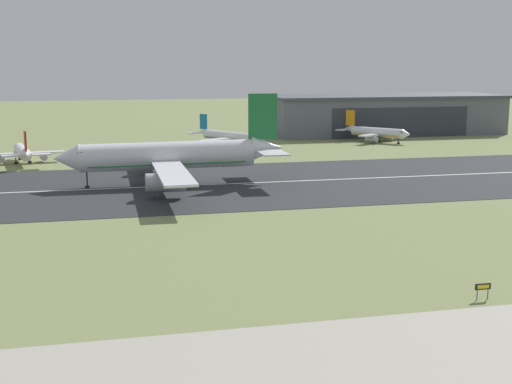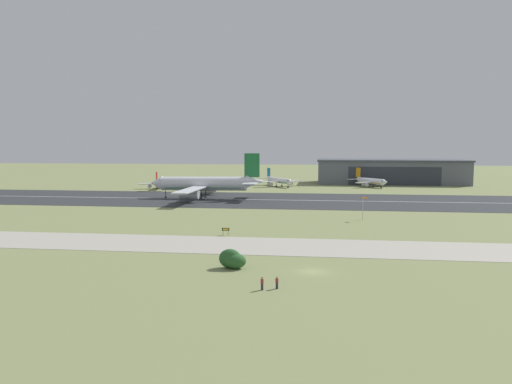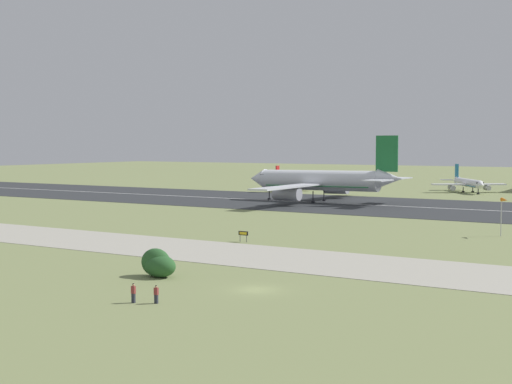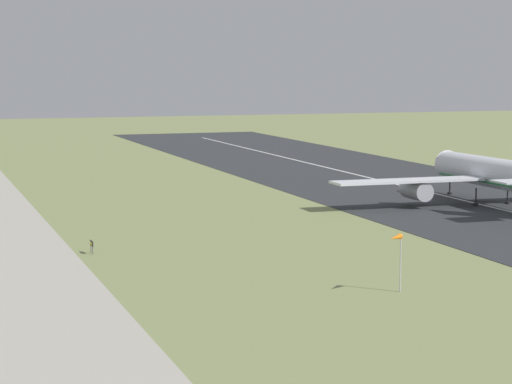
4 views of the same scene
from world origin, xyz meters
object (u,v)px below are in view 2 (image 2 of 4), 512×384
Objects in this scene: airplane_parked_west at (279,181)px; runway_sign at (226,230)px; shrub_clump at (232,260)px; spectator_right at (277,282)px; spectator_left at (262,283)px; airplane_landing at (205,184)px; airplane_parked_east at (371,181)px; windsock_pole at (365,200)px; airplane_parked_centre at (160,183)px.

airplane_parked_west reaches higher than runway_sign.
shrub_clump is at bearing -88.03° from airplane_parked_west.
shrub_clump is at bearing 127.78° from spectator_right.
shrub_clump is at bearing 118.47° from spectator_left.
airplane_parked_west is 5.24× the size of shrub_clump.
airplane_landing is 2.74× the size of airplane_parked_east.
windsock_pole is 67.26m from spectator_right.
airplane_parked_east is at bearing 2.31° from airplane_parked_west.
airplane_parked_centre is (-51.31, -20.15, -0.24)m from airplane_parked_west.
airplane_landing is 31.20× the size of spectator_left.
shrub_clump is 2.63× the size of spectator_right.
airplane_landing is 2.70× the size of airplane_parked_centre.
airplane_parked_west is (22.62, 55.61, -2.52)m from airplane_landing.
shrub_clump is 13.28m from spectator_right.
airplane_landing reaches higher than airplane_parked_west.
spectator_right is (-17.61, -64.75, -4.59)m from windsock_pole.
airplane_parked_west is 14.39× the size of runway_sign.
airplane_parked_west is at bearing 67.87° from airplane_landing.
airplane_parked_centre is at bearing -158.56° from airplane_parked_west.
airplane_parked_east is 12.24× the size of spectator_right.
shrub_clump is 2.75× the size of runway_sign.
airplane_landing is at bearing 108.08° from spectator_right.
windsock_pole is at bearing -44.61° from airplane_parked_centre.
spectator_right reaches higher than runway_sign.
runway_sign is at bearing -108.74° from airplane_parked_east.
shrub_clump is 2.45× the size of spectator_left.
runway_sign is at bearing -73.34° from airplane_landing.
airplane_parked_east is 171.62m from spectator_left.
airplane_landing is 33.51× the size of spectator_right.
spectator_left is (34.14, -111.46, -4.34)m from airplane_landing.
runway_sign is (-43.72, -128.84, -1.54)m from airplane_parked_east.
airplane_parked_centre is 96.33m from airplane_parked_east.
shrub_clump is at bearing -74.39° from airplane_landing.
airplane_landing reaches higher than windsock_pole.
airplane_parked_centre is 115.79m from windsock_pole.
airplane_parked_centre is 4.72× the size of shrub_clump.
airplane_parked_centre is 118.13m from runway_sign.
runway_sign is at bearing 102.95° from shrub_clump.
airplane_parked_centre is at bearing 128.98° from airplane_landing.
airplane_parked_centre is 146.92m from shrub_clump.
airplane_parked_east is at bearing 13.12° from airplane_parked_centre.
airplane_parked_east is 4.66× the size of shrub_clump.
runway_sign is at bearing -90.55° from airplane_parked_west.
windsock_pole is (25.74, 54.27, 4.08)m from shrub_clump.
spectator_right is at bearing -66.07° from airplane_parked_centre.
spectator_right is (36.10, -110.58, -4.42)m from airplane_landing.
spectator_left reaches higher than spectator_right.
shrub_clump is 0.72× the size of windsock_pole.
runway_sign is (50.10, -106.97, -1.35)m from airplane_parked_centre.
airplane_parked_centre is at bearing 112.69° from shrub_clump.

